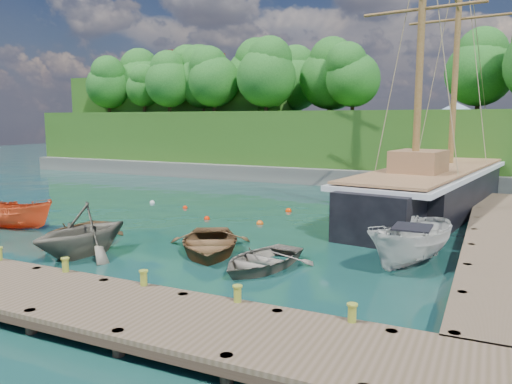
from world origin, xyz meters
TOP-DOWN VIEW (x-y plane):
  - ground at (0.00, 0.00)m, footprint 160.00×160.00m
  - dock_near at (2.00, -6.50)m, footprint 20.00×3.20m
  - dock_east at (11.50, 7.00)m, footprint 3.20×24.00m
  - bollard_0 at (-4.00, -5.10)m, footprint 0.26×0.26m
  - bollard_1 at (-1.00, -5.10)m, footprint 0.26×0.26m
  - bollard_2 at (2.00, -5.10)m, footprint 0.26×0.26m
  - bollard_3 at (5.00, -5.10)m, footprint 0.26×0.26m
  - bollard_4 at (8.00, -5.10)m, footprint 0.26×0.26m
  - rowboat_0 at (-5.64, -0.15)m, footprint 3.80×4.84m
  - rowboat_1 at (-3.57, -1.79)m, footprint 4.14×4.63m
  - rowboat_2 at (0.67, 0.71)m, footprint 5.28×5.84m
  - rowboat_3 at (3.47, -0.36)m, footprint 3.52×4.46m
  - motorboat_orange at (-10.11, 0.49)m, footprint 4.37×2.33m
  - cabin_boat_white at (8.26, 2.30)m, footprint 3.40×5.03m
  - schooner at (7.71, 14.21)m, footprint 7.68×26.62m
  - mooring_buoy_0 at (-7.45, 2.56)m, footprint 0.35×0.35m
  - mooring_buoy_1 at (-2.86, 6.43)m, footprint 0.31×0.31m
  - mooring_buoy_2 at (0.23, 6.50)m, footprint 0.36×0.36m
  - mooring_buoy_3 at (4.31, 6.55)m, footprint 0.36×0.36m
  - mooring_buoy_4 at (-5.78, 8.74)m, footprint 0.28×0.28m
  - mooring_buoy_5 at (0.23, 10.40)m, footprint 0.36×0.36m
  - mooring_buoy_6 at (-8.70, 9.40)m, footprint 0.32×0.32m
  - headland at (-12.88, 31.36)m, footprint 51.00×19.31m
  - distant_ridge at (4.30, 70.00)m, footprint 117.00×40.00m

SIDE VIEW (x-z plane):
  - ground at x=0.00m, z-range 0.00..0.00m
  - bollard_0 at x=-4.00m, z-range -0.23..0.23m
  - bollard_1 at x=-1.00m, z-range -0.23..0.23m
  - bollard_2 at x=2.00m, z-range -0.23..0.23m
  - bollard_3 at x=5.00m, z-range -0.23..0.23m
  - bollard_4 at x=8.00m, z-range -0.23..0.23m
  - rowboat_0 at x=-5.64m, z-range -0.45..0.45m
  - rowboat_1 at x=-3.57m, z-range -1.10..1.10m
  - rowboat_2 at x=0.67m, z-range -0.50..0.50m
  - rowboat_3 at x=3.47m, z-range -0.42..0.42m
  - motorboat_orange at x=-10.11m, z-range -0.80..0.80m
  - cabin_boat_white at x=8.26m, z-range -0.91..0.91m
  - mooring_buoy_0 at x=-7.45m, z-range -0.17..0.17m
  - mooring_buoy_1 at x=-2.86m, z-range -0.15..0.15m
  - mooring_buoy_2 at x=0.23m, z-range -0.18..0.18m
  - mooring_buoy_3 at x=4.31m, z-range -0.18..0.18m
  - mooring_buoy_4 at x=-5.78m, z-range -0.14..0.14m
  - mooring_buoy_5 at x=0.23m, z-range -0.18..0.18m
  - mooring_buoy_6 at x=-8.70m, z-range -0.16..0.16m
  - dock_near at x=2.00m, z-range -0.12..0.98m
  - dock_east at x=11.50m, z-range -0.12..0.98m
  - schooner at x=7.71m, z-range -8.63..10.79m
  - distant_ridge at x=4.30m, z-range -0.65..9.35m
  - headland at x=-12.88m, z-range -0.91..11.99m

